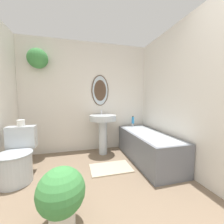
# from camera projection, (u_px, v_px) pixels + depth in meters

# --- Properties ---
(wall_back) EXTENTS (2.85, 0.37, 2.40)m
(wall_back) POSITION_uv_depth(u_px,v_px,m) (83.00, 93.00, 3.03)
(wall_back) COLOR silver
(wall_back) RESTS_ON ground_plane
(wall_right) EXTENTS (0.06, 2.83, 2.40)m
(wall_right) POSITION_uv_depth(u_px,v_px,m) (187.00, 96.00, 2.11)
(wall_right) COLOR silver
(wall_right) RESTS_ON ground_plane
(toilet) EXTENTS (0.45, 0.60, 0.74)m
(toilet) POSITION_uv_depth(u_px,v_px,m) (17.00, 160.00, 1.95)
(toilet) COLOR silver
(toilet) RESTS_ON ground_plane
(pedestal_sink) EXTENTS (0.55, 0.55, 0.93)m
(pedestal_sink) POSITION_uv_depth(u_px,v_px,m) (103.00, 126.00, 2.88)
(pedestal_sink) COLOR silver
(pedestal_sink) RESTS_ON ground_plane
(bathtub) EXTENTS (0.62, 1.55, 0.60)m
(bathtub) POSITION_uv_depth(u_px,v_px,m) (147.00, 146.00, 2.61)
(bathtub) COLOR slate
(bathtub) RESTS_ON ground_plane
(shampoo_bottle) EXTENTS (0.06, 0.06, 0.17)m
(shampoo_bottle) POSITION_uv_depth(u_px,v_px,m) (133.00, 120.00, 3.15)
(shampoo_bottle) COLOR #2D84C6
(shampoo_bottle) RESTS_ON bathtub
(potted_plant) EXTENTS (0.42, 0.42, 0.56)m
(potted_plant) POSITION_uv_depth(u_px,v_px,m) (61.00, 194.00, 1.21)
(potted_plant) COLOR silver
(potted_plant) RESTS_ON ground_plane
(bath_mat) EXTENTS (0.68, 0.43, 0.02)m
(bath_mat) POSITION_uv_depth(u_px,v_px,m) (111.00, 168.00, 2.29)
(bath_mat) COLOR #B7A88E
(bath_mat) RESTS_ON ground_plane
(toilet_paper_roll) EXTENTS (0.11, 0.11, 0.10)m
(toilet_paper_roll) POSITION_uv_depth(u_px,v_px,m) (21.00, 123.00, 2.12)
(toilet_paper_roll) COLOR white
(toilet_paper_roll) RESTS_ON toilet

